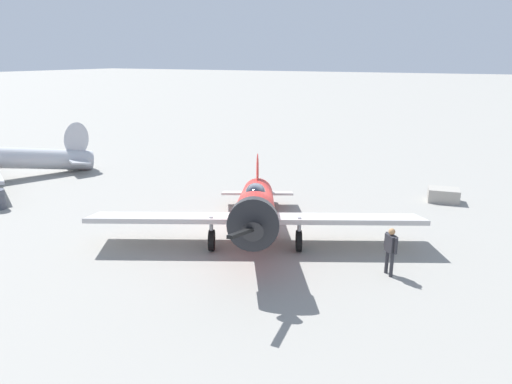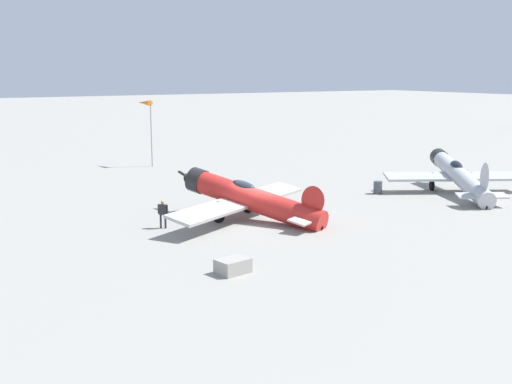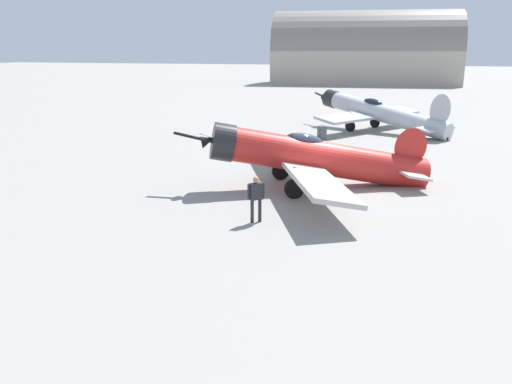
# 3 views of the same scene
# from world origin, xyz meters

# --- Properties ---
(ground_plane) EXTENTS (400.00, 400.00, 0.00)m
(ground_plane) POSITION_xyz_m (0.00, 0.00, 0.00)
(ground_plane) COLOR gray
(airplane_foreground) EXTENTS (10.62, 12.14, 3.25)m
(airplane_foreground) POSITION_xyz_m (-0.47, -0.23, 1.34)
(airplane_foreground) COLOR red
(airplane_foreground) RESTS_ON ground_plane
(ground_crew_mechanic) EXTENTS (0.49, 0.47, 1.65)m
(ground_crew_mechanic) POSITION_xyz_m (-1.25, -5.62, 1.00)
(ground_crew_mechanic) COLOR #2D2D33
(ground_crew_mechanic) RESTS_ON ground_plane
(equipment_crate) EXTENTS (1.29, 1.63, 0.67)m
(equipment_crate) POSITION_xyz_m (8.26, -6.32, 0.33)
(equipment_crate) COLOR #9E998E
(equipment_crate) RESTS_ON ground_plane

